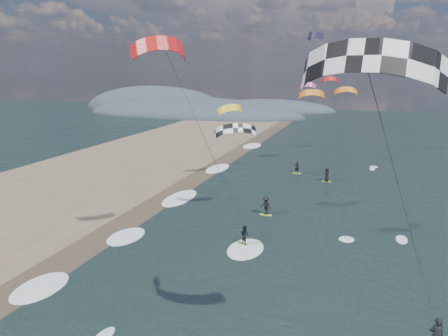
% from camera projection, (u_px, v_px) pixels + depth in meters
% --- Properties ---
extents(wet_sand_strip, '(3.00, 240.00, 0.00)m').
position_uv_depth(wet_sand_strip, '(68.00, 259.00, 30.96)').
color(wet_sand_strip, '#382D23').
rests_on(wet_sand_strip, ground).
extents(coastal_hills, '(80.00, 41.00, 15.00)m').
position_uv_depth(coastal_hills, '(187.00, 112.00, 131.50)').
color(coastal_hills, '#3D4756').
rests_on(coastal_hills, ground).
extents(kitesurfer_near_a, '(8.02, 8.64, 14.67)m').
position_uv_depth(kitesurfer_near_a, '(383.00, 130.00, 14.47)').
color(kitesurfer_near_a, '#A6D225').
rests_on(kitesurfer_near_a, ground).
extents(kitesurfer_near_b, '(6.84, 8.94, 15.58)m').
position_uv_depth(kitesurfer_near_b, '(195.00, 122.00, 28.08)').
color(kitesurfer_near_b, '#A6D225').
rests_on(kitesurfer_near_b, ground).
extents(far_kitesurfers, '(5.28, 17.72, 1.77)m').
position_uv_depth(far_kitesurfers, '(293.00, 188.00, 45.81)').
color(far_kitesurfers, '#A6D225').
rests_on(far_kitesurfers, ground).
extents(bg_kite_field, '(14.29, 67.81, 10.64)m').
position_uv_depth(bg_kite_field, '(309.00, 84.00, 64.62)').
color(bg_kite_field, gray).
rests_on(bg_kite_field, ground).
extents(shoreline_surf, '(2.40, 79.40, 0.11)m').
position_uv_depth(shoreline_surf, '(119.00, 237.00, 34.97)').
color(shoreline_surf, white).
rests_on(shoreline_surf, ground).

